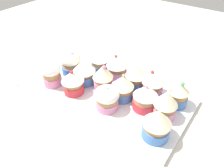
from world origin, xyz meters
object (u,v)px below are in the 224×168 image
cupcake_0 (178,94)px  cupcake_10 (71,63)px  cupcake_4 (100,61)px  baking_tray (112,94)px  cupcake_6 (146,97)px  cupcake_3 (117,66)px  cupcake_8 (102,78)px  cupcake_7 (123,87)px  cupcake_5 (166,103)px  cupcake_11 (157,123)px  cupcake_12 (107,98)px  cupcake_1 (153,83)px  cupcake_9 (84,71)px  cupcake_14 (51,73)px  cupcake_13 (73,82)px  cupcake_2 (136,76)px  napkin (24,69)px

cupcake_0 → cupcake_10: (32.08, 5.09, -0.21)cm
cupcake_10 → cupcake_4: bearing=-138.8°
baking_tray → cupcake_6: 10.87cm
cupcake_3 → cupcake_8: (-0.16, 7.27, 0.12)cm
cupcake_7 → cupcake_5: bearing=-179.5°
cupcake_4 → cupcake_10: bearing=41.2°
cupcake_10 → cupcake_11: cupcake_11 is taller
cupcake_8 → cupcake_12: 7.65cm
cupcake_6 → cupcake_7: size_ratio=1.00×
cupcake_3 → cupcake_6: bearing=153.0°
cupcake_1 → cupcake_3: cupcake_3 is taller
cupcake_0 → cupcake_9: bearing=14.1°
cupcake_5 → cupcake_14: size_ratio=1.11×
baking_tray → cupcake_13: bearing=34.3°
cupcake_2 → cupcake_5: cupcake_5 is taller
cupcake_0 → cupcake_3: size_ratio=0.97×
cupcake_1 → cupcake_2: 5.28cm
cupcake_1 → napkin: size_ratio=0.49×
baking_tray → cupcake_12: cupcake_12 is taller
cupcake_11 → napkin: bearing=-0.6°
cupcake_3 → cupcake_4: cupcake_3 is taller
cupcake_4 → cupcake_9: bearing=89.0°
baking_tray → cupcake_13: 11.31cm
cupcake_2 → cupcake_5: (-11.52, 5.61, 0.13)cm
baking_tray → cupcake_9: bearing=3.5°
baking_tray → cupcake_7: cupcake_7 is taller
cupcake_12 → cupcake_13: size_ratio=0.93×
cupcake_14 → napkin: bearing=-2.8°
cupcake_6 → cupcake_9: (19.46, 0.81, 0.46)cm
cupcake_4 → cupcake_8: (-6.19, 6.84, 0.25)cm
cupcake_3 → cupcake_8: size_ratio=0.96×
baking_tray → napkin: size_ratio=2.74×
cupcake_2 → cupcake_11: size_ratio=0.97×
cupcake_4 → cupcake_7: 14.13cm
cupcake_6 → cupcake_14: cupcake_14 is taller
cupcake_0 → napkin: (47.64, 11.87, -4.49)cm
cupcake_9 → napkin: bearing=13.9°
cupcake_0 → cupcake_9: (25.53, 6.41, 0.27)cm
cupcake_5 → cupcake_6: (5.26, 0.06, -0.67)cm
cupcake_2 → cupcake_8: size_ratio=0.94×
cupcake_1 → cupcake_11: cupcake_11 is taller
cupcake_6 → cupcake_9: bearing=2.4°
cupcake_9 → cupcake_12: size_ratio=1.13×
cupcake_10 → cupcake_11: size_ratio=0.92×
baking_tray → cupcake_2: (-3.84, -5.91, 4.56)cm
baking_tray → cupcake_10: size_ratio=5.94×
cupcake_3 → cupcake_12: 13.77cm
cupcake_0 → cupcake_14: (32.34, 12.61, 0.22)cm
cupcake_12 → cupcake_4: bearing=-46.1°
cupcake_13 → cupcake_14: 7.54cm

